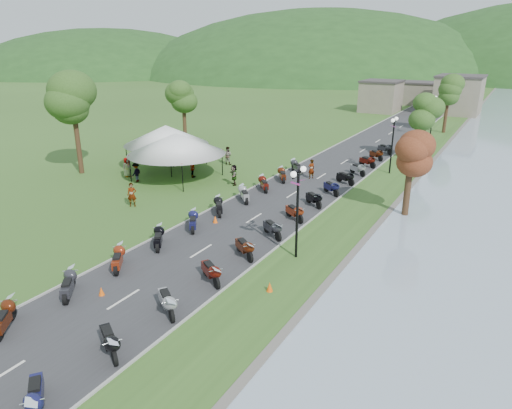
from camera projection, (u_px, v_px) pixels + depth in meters
The scene contains 13 objects.
road at pixel (344, 162), 45.56m from camera, with size 7.00×120.00×0.02m, color #353538.
hills_backdrop at pixel (485, 75), 176.40m from camera, with size 360.00×120.00×76.00m, color #285621, non-canonical shape.
far_building at pixel (419, 95), 82.47m from camera, with size 18.00×16.00×5.00m, color gray.
moto_row_left at pixel (139, 248), 25.02m from camera, with size 2.60×43.05×1.10m, color #331411, non-canonical shape.
moto_row_right at pixel (305, 205), 31.73m from camera, with size 2.60×44.49×1.10m, color #331411, non-canonical shape.
vendor_tent_main at pixel (177, 156), 39.39m from camera, with size 5.62×5.62×4.00m, color white, non-canonical shape.
vendor_tent_side at pixel (167, 146), 43.14m from camera, with size 5.29×5.29×4.00m, color white, non-canonical shape.
tree_park_left at pixel (74, 114), 39.94m from camera, with size 3.87×3.87×10.76m, color #3A6423, non-canonical shape.
tree_lakeside at pixel (410, 168), 30.43m from camera, with size 2.40×2.40×6.68m, color #3A6423, non-canonical shape.
pedestrian_a at pixel (133, 206), 33.13m from camera, with size 0.65×0.47×1.77m, color slate.
pedestrian_b at pixel (228, 164), 44.74m from camera, with size 0.86×0.47×1.76m, color slate.
pedestrian_c at pixel (137, 182), 39.02m from camera, with size 1.08×0.45×1.67m, color slate.
traffic_cone_near at pixel (101, 291), 21.31m from camera, with size 0.28×0.28×0.44m, color #F2590C.
Camera 1 is at (14.46, -2.89, 11.13)m, focal length 32.00 mm.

